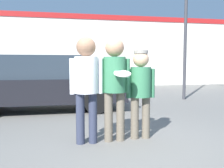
% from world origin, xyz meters
% --- Properties ---
extents(ground_plane, '(56.00, 56.00, 0.00)m').
position_xyz_m(ground_plane, '(0.00, 0.00, 0.00)').
color(ground_plane, '#66635E').
extents(storefront_building, '(24.00, 0.22, 4.31)m').
position_xyz_m(storefront_building, '(0.00, 10.90, 2.19)').
color(storefront_building, silver).
rests_on(storefront_building, ground).
extents(person_left, '(0.57, 0.40, 1.85)m').
position_xyz_m(person_left, '(-0.69, 0.12, 1.13)').
color(person_left, '#2D3347').
rests_on(person_left, ground).
extents(person_middle_with_frisbee, '(0.56, 0.62, 1.85)m').
position_xyz_m(person_middle_with_frisbee, '(-0.19, 0.15, 1.13)').
color(person_middle_with_frisbee, '#665B4C').
rests_on(person_middle_with_frisbee, ground).
extents(person_right, '(0.55, 0.38, 1.64)m').
position_xyz_m(person_right, '(0.32, 0.21, 0.99)').
color(person_right, '#665B4C').
rests_on(person_right, ground).
extents(parked_car_near, '(4.79, 1.86, 1.63)m').
position_xyz_m(parked_car_near, '(-1.68, 3.46, 0.81)').
color(parked_car_near, black).
rests_on(parked_car_near, ground).
extents(street_lamp, '(1.44, 0.35, 6.20)m').
position_xyz_m(street_lamp, '(3.85, 4.72, 3.79)').
color(street_lamp, '#38383D').
rests_on(street_lamp, ground).
extents(shrub, '(1.46, 1.46, 1.46)m').
position_xyz_m(shrub, '(-2.35, 9.99, 0.73)').
color(shrub, '#387A3D').
rests_on(shrub, ground).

